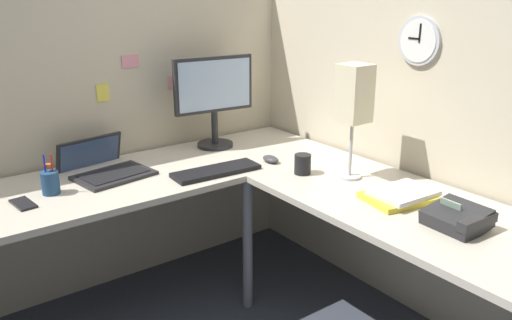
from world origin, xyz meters
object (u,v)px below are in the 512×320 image
Objects in this scene: monitor at (214,95)px; pen_cup at (50,182)px; wall_clock at (420,41)px; laptop at (103,167)px; computer_mouse at (271,159)px; cell_phone at (23,204)px; keyboard at (216,171)px; office_phone at (458,219)px; coffee_mug at (303,164)px; book_stack at (401,195)px; desk_lamp_paper at (354,97)px.

monitor is 2.78× the size of pen_cup.
laptop is at bearing 144.25° from wall_clock.
cell_phone is at bearing 171.45° from computer_mouse.
keyboard is at bearing -16.65° from cell_phone.
wall_clock reaches higher than office_phone.
laptop is at bearing 145.34° from keyboard.
laptop reaches higher than coffee_mug.
office_phone reaches higher than cell_phone.
coffee_mug is (1.04, -0.46, -0.00)m from pen_cup.
book_stack is at bearing -39.34° from pen_cup.
wall_clock reaches higher than keyboard.
keyboard is (0.43, -0.34, -0.01)m from laptop.
cell_phone is at bearing -167.95° from monitor.
laptop is at bearing 142.18° from coffee_mug.
pen_cup is 1.49m from book_stack.
cell_phone is at bearing -157.03° from pen_cup.
keyboard is 0.87m from book_stack.
monitor is 1.17m from book_stack.
keyboard is at bearing 120.69° from book_stack.
cell_phone is 0.46× the size of book_stack.
computer_mouse is 0.72× the size of cell_phone.
laptop reaches higher than cell_phone.
monitor is 1.59× the size of book_stack.
laptop is 2.38× the size of pen_cup.
laptop reaches higher than office_phone.
pen_cup is 1.67m from office_phone.
desk_lamp_paper reaches higher than monitor.
monitor is at bearing 120.58° from wall_clock.
laptop is 4.47× the size of coffee_mug.
laptop is 1.59m from wall_clock.
cell_phone is 0.65× the size of wall_clock.
computer_mouse is at bearing -26.09° from laptop.
monitor is 0.94× the size of desk_lamp_paper.
book_stack is 3.28× the size of coffee_mug.
pen_cup is 0.82× the size of wall_clock.
laptop is 1.23m from desk_lamp_paper.
coffee_mug reaches higher than cell_phone.
desk_lamp_paper reaches higher than office_phone.
laptop is 2.98× the size of cell_phone.
pen_cup is at bearing 156.42° from coffee_mug.
laptop is at bearing -176.49° from monitor.
office_phone is (1.11, -1.25, -0.02)m from pen_cup.
laptop is at bearing 128.89° from book_stack.
wall_clock is at bearing 33.82° from book_stack.
keyboard is 1.11m from wall_clock.
office_phone is at bearing -85.04° from coffee_mug.
laptop is 1.36× the size of book_stack.
coffee_mug is (0.76, -0.59, 0.02)m from laptop.
monitor is 2.35× the size of office_phone.
monitor is 0.50m from computer_mouse.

